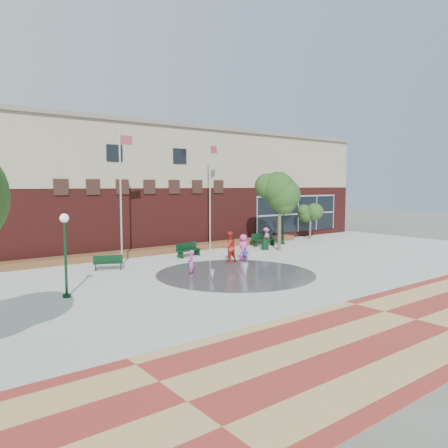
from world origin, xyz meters
TOP-DOWN VIEW (x-y plane):
  - ground at (0.00, 0.00)m, footprint 120.00×120.00m
  - plaza_concrete at (0.00, 4.00)m, footprint 46.00×18.00m
  - paver_band at (0.00, -7.00)m, footprint 46.00×6.00m
  - splash_pad at (0.00, 3.00)m, footprint 8.40×8.40m
  - library_building at (0.00, 17.48)m, footprint 44.40×10.40m
  - flower_bed at (0.00, 11.60)m, footprint 26.00×1.20m
  - flagpole_left at (-3.70, 8.90)m, footprint 0.93×0.21m
  - flagpole_right at (3.81, 10.53)m, footprint 0.93×0.40m
  - lamp_left at (-8.67, 3.55)m, footprint 0.37×0.37m
  - lamp_right at (10.34, 9.71)m, footprint 0.41×0.41m
  - bench_left at (-4.90, 8.18)m, footprint 1.65×1.05m
  - bench_mid at (1.06, 9.17)m, footprint 1.95×0.94m
  - bench_right at (8.47, 9.94)m, footprint 2.03×0.80m
  - trash_can at (7.19, 8.41)m, footprint 0.55×0.55m
  - tree_mid at (7.78, 7.56)m, footprint 3.24×3.24m
  - tree_small_right at (14.58, 10.60)m, footprint 1.98×1.98m
  - water_jet_a at (-0.17, 2.02)m, footprint 0.36×0.36m
  - water_jet_b at (-1.91, 2.46)m, footprint 0.23×0.23m
  - child_splash at (-2.21, 3.90)m, footprint 0.59×0.58m
  - adult_red at (1.76, 5.76)m, footprint 0.99×0.80m
  - adult_pink at (3.03, 5.94)m, footprint 0.84×0.57m
  - child_blue at (2.68, 5.38)m, footprint 0.54×0.51m
  - person_bench at (8.46, 9.66)m, footprint 1.07×0.80m

SIDE VIEW (x-z plane):
  - ground at x=0.00m, z-range 0.00..0.00m
  - flower_bed at x=0.00m, z-range -0.20..0.20m
  - water_jet_a at x=-0.17m, z-range -0.35..0.35m
  - water_jet_b at x=-1.91m, z-range -0.25..0.25m
  - plaza_concrete at x=0.00m, z-range 0.00..0.01m
  - paver_band at x=0.00m, z-range 0.00..0.01m
  - splash_pad at x=0.00m, z-range 0.00..0.01m
  - bench_left at x=-4.90m, z-range -0.14..0.66m
  - bench_mid at x=1.06m, z-range -0.17..0.78m
  - bench_right at x=8.47m, z-range -0.18..0.82m
  - child_blue at x=2.68m, z-range 0.00..0.90m
  - trash_can at x=7.19m, z-range 0.01..0.91m
  - child_splash at x=-2.21m, z-range 0.00..1.37m
  - person_bench at x=8.46m, z-range 0.00..1.47m
  - adult_pink at x=3.03m, z-range 0.00..1.66m
  - adult_red at x=1.76m, z-range 0.00..1.93m
  - lamp_left at x=-8.67m, z-range 0.43..3.96m
  - lamp_right at x=10.34m, z-range 0.47..4.39m
  - tree_small_right at x=14.58m, z-range 0.78..4.16m
  - tree_mid at x=7.78m, z-range 1.25..6.72m
  - flagpole_left at x=-3.70m, z-range 0.45..8.45m
  - flagpole_right at x=3.81m, z-range 0.47..8.44m
  - library_building at x=0.00m, z-range 0.04..9.24m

